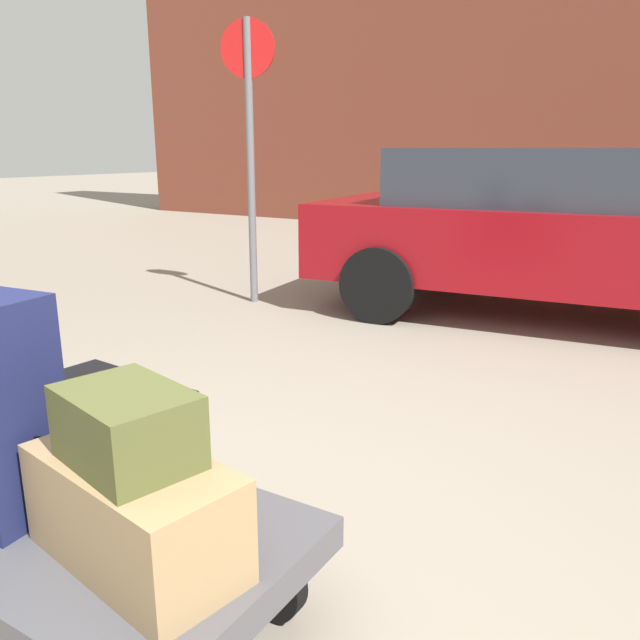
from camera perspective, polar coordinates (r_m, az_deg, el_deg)
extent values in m
plane|color=gray|center=(2.27, -17.73, -24.25)|extent=(60.00, 60.00, 0.00)
cube|color=#4C4C51|center=(2.10, -18.39, -18.06)|extent=(1.15, 0.80, 0.10)
cylinder|color=black|center=(2.13, -4.46, -22.32)|extent=(0.24, 0.06, 0.24)
cylinder|color=black|center=(2.59, -19.17, -15.69)|extent=(0.24, 0.06, 0.24)
cube|color=#9E7F56|center=(1.82, -16.25, -16.11)|extent=(0.67, 0.41, 0.29)
cube|color=black|center=(2.28, -18.55, -9.44)|extent=(0.58, 0.38, 0.31)
cube|color=#4C5128|center=(1.71, -16.85, -9.11)|extent=(0.41, 0.33, 0.19)
cube|color=maroon|center=(5.84, 21.66, 6.37)|extent=(4.47, 2.24, 0.64)
cube|color=#2D333D|center=(5.81, 19.69, 11.98)|extent=(2.56, 1.83, 0.46)
cylinder|color=black|center=(6.95, 10.23, 5.74)|extent=(0.66, 0.29, 0.64)
cylinder|color=black|center=(5.36, 5.30, 3.20)|extent=(0.66, 0.29, 0.64)
cylinder|color=slate|center=(5.99, -6.20, 13.43)|extent=(0.07, 0.07, 2.51)
cylinder|color=red|center=(6.05, -6.49, 22.98)|extent=(0.49, 0.16, 0.50)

